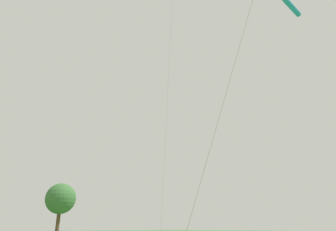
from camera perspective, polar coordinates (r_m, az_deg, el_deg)
The scene contains 1 object.
tree_oak_left at distance 76.53m, azimuth -19.25°, elevation -14.34°, with size 6.79×6.79×11.24m.
Camera 1 is at (-9.11, -0.50, 1.76)m, focal length 32.96 mm.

